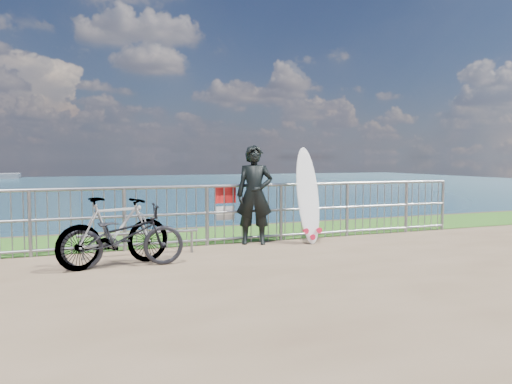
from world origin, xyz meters
name	(u,v)px	position (x,y,z in m)	size (l,w,h in m)	color
grass_strip	(216,235)	(0.00, 2.70, 0.01)	(120.00, 120.00, 0.00)	#275B19
railing	(234,213)	(0.02, 1.60, 0.58)	(10.06, 0.10, 1.13)	gray
surfer	(255,195)	(0.37, 1.41, 0.93)	(0.68, 0.45, 1.86)	black
surfboard	(308,199)	(1.37, 1.15, 0.85)	(0.52, 0.47, 1.84)	white
bicycle_near	(123,236)	(-2.17, 0.26, 0.47)	(0.62, 1.77, 0.93)	black
bicycle_far	(115,231)	(-2.28, 0.38, 0.53)	(0.50, 1.75, 1.05)	black
bike_rack	(139,236)	(-1.83, 1.02, 0.34)	(1.97, 0.05, 0.41)	gray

